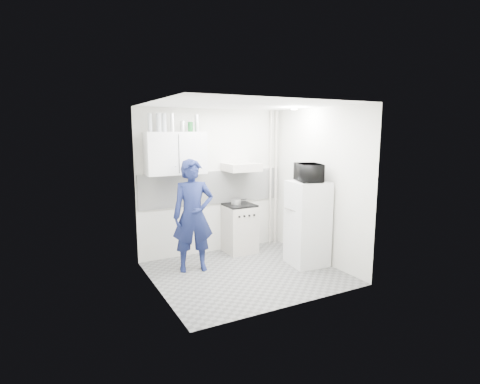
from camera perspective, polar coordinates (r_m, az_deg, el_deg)
name	(u,v)px	position (r m, az deg, el deg)	size (l,w,h in m)	color
floor	(246,273)	(6.04, 0.94, -12.25)	(2.80, 2.80, 0.00)	slate
ceiling	(247,104)	(5.62, 1.01, 13.21)	(2.80, 2.80, 0.00)	white
wall_back	(213,182)	(6.80, -4.12, 1.54)	(2.80, 2.80, 0.00)	silver
wall_left	(156,200)	(5.17, -12.75, -1.16)	(2.60, 2.60, 0.00)	silver
wall_right	(319,186)	(6.47, 11.90, 0.97)	(2.60, 2.60, 0.00)	silver
person	(193,216)	(5.96, -7.16, -3.60)	(0.65, 0.43, 1.79)	#121942
stove	(239,229)	(6.92, -0.08, -5.64)	(0.54, 0.54, 0.86)	#BAB2A6
fridge	(307,223)	(6.32, 10.23, -4.72)	(0.58, 0.58, 1.40)	silver
stove_top	(239,205)	(6.82, -0.08, -2.01)	(0.52, 0.52, 0.03)	black
saucepan	(236,202)	(6.79, -0.63, -1.49)	(0.18, 0.18, 0.10)	silver
microwave	(309,173)	(6.17, 10.46, 2.94)	(0.36, 0.53, 0.29)	black
bottle_a	(150,123)	(6.19, -13.57, 10.24)	(0.07, 0.07, 0.29)	#B2B7BC
bottle_b	(159,123)	(6.23, -12.27, 10.30)	(0.08, 0.08, 0.29)	#B2B7BC
bottle_c	(164,123)	(6.25, -11.47, 10.31)	(0.07, 0.07, 0.29)	#B2B7BC
bottle_d	(172,123)	(6.29, -10.32, 10.36)	(0.07, 0.07, 0.30)	silver
canister_a	(182,126)	(6.34, -8.76, 9.85)	(0.07, 0.07, 0.18)	silver
canister_b	(190,127)	(6.39, -7.57, 9.82)	(0.09, 0.09, 0.16)	#144C1E
bottle_e	(197,123)	(6.43, -6.62, 10.37)	(0.07, 0.07, 0.29)	silver
upper_cabinet	(175,153)	(6.31, -9.80, 5.84)	(1.00, 0.35, 0.70)	silver
range_hood	(241,167)	(6.74, 0.23, 3.81)	(0.60, 0.50, 0.14)	#BAB2A6
backsplash	(214,188)	(6.80, -4.06, 0.69)	(2.74, 0.03, 0.60)	white
pipe_a	(276,178)	(7.34, 5.46, 2.11)	(0.05, 0.05, 2.60)	#BAB2A6
pipe_b	(270,179)	(7.28, 4.67, 2.05)	(0.04, 0.04, 2.60)	#BAB2A6
ceiling_spot_fixture	(294,109)	(6.33, 8.25, 12.42)	(0.10, 0.10, 0.02)	white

